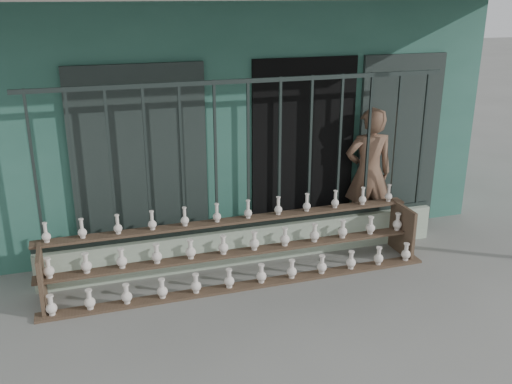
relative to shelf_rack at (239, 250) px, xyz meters
name	(u,v)px	position (x,y,z in m)	size (l,w,h in m)	color
ground	(285,313)	(0.24, -0.89, -0.36)	(60.00, 60.00, 0.00)	slate
workshop_building	(195,92)	(0.24, 3.34, 1.26)	(7.40, 6.60, 3.21)	#2E6152
parapet_wall	(249,243)	(0.24, 0.41, -0.14)	(5.00, 0.20, 0.45)	#B2C6AA
security_fence	(248,156)	(0.24, 0.41, 0.99)	(5.00, 0.04, 1.80)	#283330
shelf_rack	(239,250)	(0.00, 0.00, 0.00)	(4.50, 0.68, 0.85)	brown
elderly_woman	(368,173)	(1.99, 0.68, 0.52)	(0.65, 0.42, 1.77)	brown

